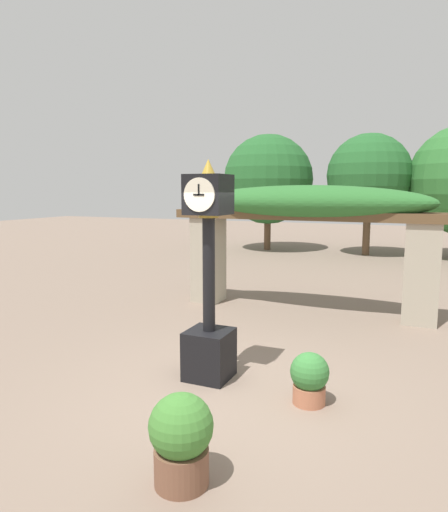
{
  "coord_description": "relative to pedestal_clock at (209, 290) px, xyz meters",
  "views": [
    {
      "loc": [
        2.19,
        -5.08,
        2.53
      ],
      "look_at": [
        -0.35,
        0.75,
        1.61
      ],
      "focal_mm": 32.0,
      "sensor_mm": 36.0,
      "label": 1
    }
  ],
  "objects": [
    {
      "name": "pedestal_clock",
      "position": [
        0.0,
        0.0,
        0.0
      ],
      "size": [
        0.58,
        0.58,
        2.92
      ],
      "color": "black",
      "rests_on": "ground"
    },
    {
      "name": "potted_plant_near_left",
      "position": [
        1.42,
        -0.21,
        -0.9
      ],
      "size": [
        0.46,
        0.46,
        0.63
      ],
      "color": "#B26B4C",
      "rests_on": "ground"
    },
    {
      "name": "tree_line",
      "position": [
        0.59,
        13.34,
        1.74
      ],
      "size": [
        11.27,
        4.27,
        4.91
      ],
      "color": "brown",
      "rests_on": "ground"
    },
    {
      "name": "potted_plant_near_right",
      "position": [
        0.75,
        -2.15,
        -0.8
      ],
      "size": [
        0.56,
        0.56,
        0.82
      ],
      "color": "brown",
      "rests_on": "ground"
    },
    {
      "name": "ground_plane",
      "position": [
        0.35,
        -0.25,
        -1.22
      ],
      "size": [
        60.0,
        60.0,
        0.0
      ],
      "primitive_type": "plane",
      "color": "#7F6B5B"
    },
    {
      "name": "pergola",
      "position": [
        0.35,
        3.94,
        0.72
      ],
      "size": [
        5.69,
        1.23,
        2.63
      ],
      "color": "#A89E89",
      "rests_on": "ground"
    }
  ]
}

